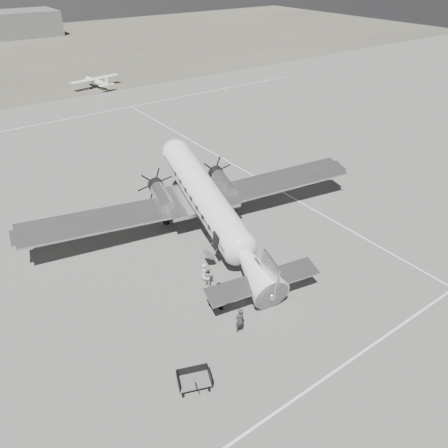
% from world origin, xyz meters
% --- Properties ---
extents(ground, '(260.00, 260.00, 0.00)m').
position_xyz_m(ground, '(0.00, 0.00, 0.00)').
color(ground, slate).
rests_on(ground, ground).
extents(taxi_line_near, '(60.00, 0.15, 0.01)m').
position_xyz_m(taxi_line_near, '(0.00, -14.00, 0.01)').
color(taxi_line_near, white).
rests_on(taxi_line_near, ground).
extents(taxi_line_right, '(0.15, 80.00, 0.01)m').
position_xyz_m(taxi_line_right, '(12.00, 0.00, 0.01)').
color(taxi_line_right, white).
rests_on(taxi_line_right, ground).
extents(taxi_line_horizon, '(90.00, 0.15, 0.01)m').
position_xyz_m(taxi_line_horizon, '(0.00, 40.00, 0.01)').
color(taxi_line_horizon, white).
rests_on(taxi_line_horizon, ground).
extents(dc3_airliner, '(33.97, 26.45, 5.83)m').
position_xyz_m(dc3_airliner, '(1.51, 2.18, 2.92)').
color(dc3_airliner, silver).
rests_on(dc3_airliner, ground).
extents(light_plane_right, '(10.34, 8.90, 1.92)m').
position_xyz_m(light_plane_right, '(11.88, 53.51, 0.96)').
color(light_plane_right, white).
rests_on(light_plane_right, ground).
extents(baggage_cart_near, '(2.14, 1.95, 0.99)m').
position_xyz_m(baggage_cart_near, '(-2.69, -5.16, 0.49)').
color(baggage_cart_near, '#5C5C5C').
rests_on(baggage_cart_near, ground).
extents(baggage_cart_far, '(2.30, 1.97, 1.10)m').
position_xyz_m(baggage_cart_far, '(-7.95, -10.09, 0.55)').
color(baggage_cart_far, '#5C5C5C').
rests_on(baggage_cart_far, ground).
extents(ground_crew, '(0.68, 0.45, 1.88)m').
position_xyz_m(ground_crew, '(-3.24, -8.15, 0.94)').
color(ground_crew, '#303030').
rests_on(ground_crew, ground).
extents(ramp_agent, '(0.81, 0.94, 1.67)m').
position_xyz_m(ramp_agent, '(-2.33, -3.18, 0.84)').
color(ramp_agent, '#B6B6B3').
rests_on(ramp_agent, ground).
extents(passenger, '(0.52, 0.74, 1.45)m').
position_xyz_m(passenger, '(-2.19, -2.46, 0.72)').
color(passenger, silver).
rests_on(passenger, ground).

